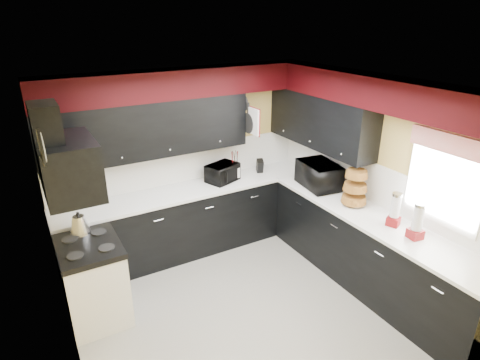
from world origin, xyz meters
The scene contains 35 objects.
ground centered at (0.00, 0.00, 0.00)m, with size 3.60×3.60×0.00m, color gray.
wall_back centered at (0.00, 1.80, 1.25)m, with size 3.60×0.06×2.50m, color #E0C666.
wall_right centered at (1.80, 0.00, 1.25)m, with size 0.06×3.60×2.50m, color #E0C666.
wall_left centered at (-1.80, 0.00, 1.25)m, with size 0.06×3.60×2.50m, color #E0C666.
ceiling centered at (0.00, 0.00, 2.50)m, with size 3.60×3.60×0.06m, color white.
cab_back centered at (0.00, 1.50, 0.45)m, with size 3.60×0.60×0.90m, color black.
cab_right centered at (1.50, -0.30, 0.45)m, with size 0.60×3.00×0.90m, color black.
counter_back centered at (0.00, 1.50, 0.92)m, with size 3.62×0.64×0.04m, color white.
counter_right centered at (1.50, -0.30, 0.92)m, with size 0.64×3.02×0.04m, color white.
splash_back centered at (0.00, 1.79, 1.19)m, with size 3.60×0.02×0.50m, color white.
splash_right centered at (1.79, 0.00, 1.19)m, with size 0.02×3.60×0.50m, color white.
upper_back centered at (-0.50, 1.62, 1.80)m, with size 2.60×0.35×0.70m, color black.
upper_right centered at (1.62, 0.90, 1.80)m, with size 0.35×1.80×0.70m, color black.
soffit_back centered at (0.00, 1.62, 2.33)m, with size 3.60×0.36×0.35m, color black.
soffit_right centered at (1.62, -0.18, 2.33)m, with size 0.36×3.24×0.35m, color black.
stove centered at (-1.50, 0.75, 0.43)m, with size 0.60×0.75×0.86m, color white.
cooktop centered at (-1.50, 0.75, 0.89)m, with size 0.62×0.77×0.06m, color black.
hood centered at (-1.55, 0.75, 1.78)m, with size 0.50×0.78×0.55m, color black.
hood_duct centered at (-1.68, 0.75, 2.20)m, with size 0.24×0.40×0.40m, color black.
window centered at (1.79, -0.90, 1.55)m, with size 0.03×0.86×0.96m, color white, non-canonical shape.
valance centered at (1.73, -0.90, 1.95)m, with size 0.04×0.88×0.20m, color red.
pan_top centered at (0.82, 1.55, 2.00)m, with size 0.03×0.22×0.40m, color black, non-canonical shape.
pan_mid centered at (0.82, 1.42, 1.75)m, with size 0.03×0.28×0.46m, color black, non-canonical shape.
pan_low centered at (0.82, 1.68, 1.72)m, with size 0.03×0.24×0.42m, color black, non-canonical shape.
cut_board centered at (0.83, 1.30, 1.80)m, with size 0.03×0.26×0.35m, color white.
baskets centered at (1.52, 0.05, 1.18)m, with size 0.27×0.27×0.50m, color brown, non-canonical shape.
clock centered at (-1.77, 0.25, 2.15)m, with size 0.03×0.30×0.30m, color black, non-canonical shape.
deco_plate centered at (1.77, -0.35, 2.25)m, with size 0.03×0.24×0.24m, color white, non-canonical shape.
toaster_oven centered at (0.47, 1.52, 1.06)m, with size 0.43×0.36×0.25m, color black.
microwave centered at (1.51, 0.70, 1.11)m, with size 0.61×0.41×0.34m, color black.
utensil_crock centered at (0.66, 1.51, 1.03)m, with size 0.17×0.17×0.18m, color silver.
knife_block centered at (1.10, 1.54, 1.04)m, with size 0.09×0.13×0.20m, color black.
kettle centered at (-1.52, 1.04, 1.02)m, with size 0.22×0.22×0.20m, color silver, non-canonical shape.
dispenser_a centered at (1.53, -0.55, 1.12)m, with size 0.13×0.13×0.35m, color maroon, non-canonical shape.
dispenser_b centered at (1.50, -0.86, 1.12)m, with size 0.14×0.14×0.37m, color #6F0110, non-canonical shape.
Camera 1 is at (-1.90, -3.12, 3.12)m, focal length 30.00 mm.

